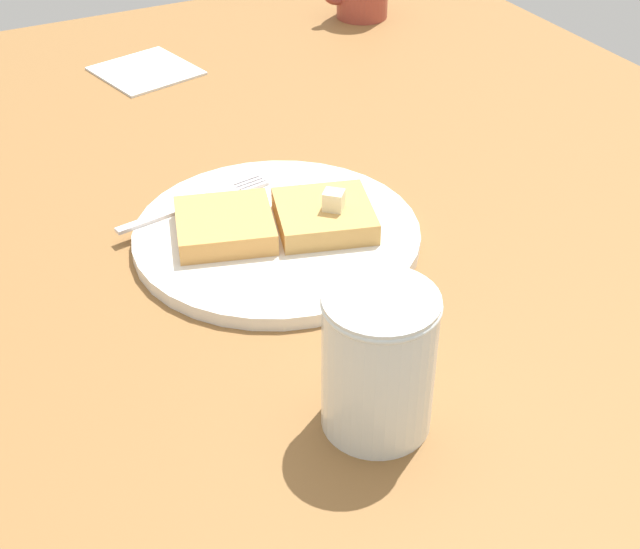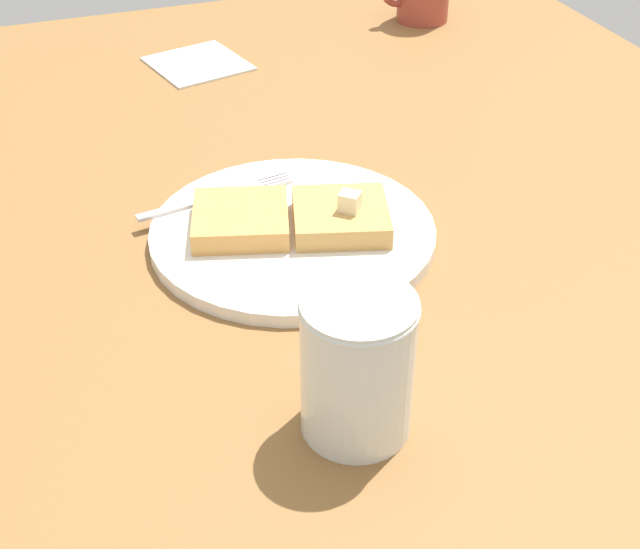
{
  "view_description": "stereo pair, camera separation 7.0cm",
  "coord_description": "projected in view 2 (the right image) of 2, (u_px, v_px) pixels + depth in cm",
  "views": [
    {
      "loc": [
        31.89,
        74.03,
        48.38
      ],
      "look_at": [
        5.94,
        23.43,
        7.4
      ],
      "focal_mm": 50.0,
      "sensor_mm": 36.0,
      "label": 1
    },
    {
      "loc": [
        25.47,
        76.84,
        48.38
      ],
      "look_at": [
        5.94,
        23.43,
        7.4
      ],
      "focal_mm": 50.0,
      "sensor_mm": 36.0,
      "label": 2
    }
  ],
  "objects": [
    {
      "name": "syrup_jar",
      "position": [
        357.0,
        369.0,
        0.6
      ],
      "size": [
        7.96,
        7.96,
        10.92
      ],
      "color": "#4B220B",
      "rests_on": "table_surface"
    },
    {
      "name": "toast_slice_left",
      "position": [
        344.0,
        216.0,
        0.81
      ],
      "size": [
        10.61,
        10.52,
        2.04
      ],
      "primitive_type": "cube",
      "rotation": [
        0.0,
        0.0,
        -0.29
      ],
      "color": "tan",
      "rests_on": "plate"
    },
    {
      "name": "fork",
      "position": [
        226.0,
        194.0,
        0.86
      ],
      "size": [
        16.02,
        4.04,
        0.36
      ],
      "color": "silver",
      "rests_on": "plate"
    },
    {
      "name": "table_surface",
      "position": [
        296.0,
        186.0,
        0.93
      ],
      "size": [
        109.86,
        109.86,
        2.9
      ],
      "primitive_type": "cube",
      "color": "brown",
      "rests_on": "ground"
    },
    {
      "name": "butter_pat_primary",
      "position": [
        350.0,
        202.0,
        0.8
      ],
      "size": [
        2.41,
        2.4,
        1.79
      ],
      "primitive_type": "cube",
      "rotation": [
        0.0,
        0.0,
        2.4
      ],
      "color": "beige",
      "rests_on": "toast_slice_left"
    },
    {
      "name": "toast_slice_middle",
      "position": [
        241.0,
        219.0,
        0.81
      ],
      "size": [
        10.61,
        10.52,
        2.04
      ],
      "primitive_type": "cube",
      "rotation": [
        0.0,
        0.0,
        -0.29
      ],
      "color": "#D7964C",
      "rests_on": "plate"
    },
    {
      "name": "napkin",
      "position": [
        198.0,
        64.0,
        1.16
      ],
      "size": [
        13.47,
        13.78,
        0.3
      ],
      "primitive_type": "cube",
      "rotation": [
        0.0,
        0.0,
        0.23
      ],
      "color": "white",
      "rests_on": "table_surface"
    },
    {
      "name": "plate",
      "position": [
        293.0,
        232.0,
        0.82
      ],
      "size": [
        26.3,
        26.3,
        1.28
      ],
      "color": "silver",
      "rests_on": "table_surface"
    }
  ]
}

